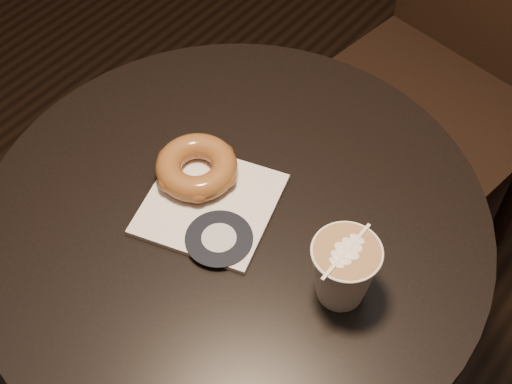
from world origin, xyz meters
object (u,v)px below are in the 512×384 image
Objects in this scene: chair at (464,43)px; cafe_table at (237,289)px; doughnut at (197,167)px; pastry_bag at (210,204)px; latte_cup at (343,272)px.

cafe_table is at bearing -84.40° from chair.
chair is at bearing 80.89° from doughnut.
chair is at bearing 87.99° from cafe_table.
doughnut is at bearing 167.78° from cafe_table.
pastry_bag is 0.06m from doughnut.
doughnut is 0.26m from latte_cup.
pastry_bag is (-0.06, -0.67, 0.13)m from chair.
chair is at bearing 103.09° from latte_cup.
pastry_bag is at bearing -28.71° from doughnut.
cafe_table is 0.68× the size of chair.
pastry_bag is (-0.04, -0.01, 0.20)m from cafe_table.
doughnut is 1.21× the size of latte_cup.
chair reaches higher than cafe_table.
chair is 0.71m from latte_cup.
chair is at bearing 67.71° from pastry_bag.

